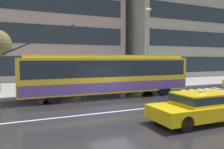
{
  "coord_description": "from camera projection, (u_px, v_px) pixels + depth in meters",
  "views": [
    {
      "loc": [
        -5.04,
        -11.19,
        2.72
      ],
      "look_at": [
        1.59,
        3.97,
        1.49
      ],
      "focal_mm": 34.97,
      "sensor_mm": 36.0,
      "label": 1
    }
  ],
  "objects": [
    {
      "name": "crosswalk_stripe_edge_near",
      "position": [
        202.0,
        94.0,
        16.84
      ],
      "size": [
        0.44,
        4.4,
        0.01
      ],
      "primitive_type": "cube",
      "color": "beige",
      "rests_on": "ground_plane"
    },
    {
      "name": "crosswalk_stripe_center",
      "position": [
        218.0,
        92.0,
        17.56
      ],
      "size": [
        0.44,
        4.4,
        0.01
      ],
      "primitive_type": "cube",
      "color": "beige",
      "rests_on": "ground_plane"
    },
    {
      "name": "lane_centre_line",
      "position": [
        124.0,
        111.0,
        11.35
      ],
      "size": [
        72.0,
        0.14,
        0.01
      ],
      "primitive_type": "cube",
      "color": "silver",
      "rests_on": "ground_plane"
    },
    {
      "name": "pedestrian_approaching_curb",
      "position": [
        47.0,
        72.0,
        15.75
      ],
      "size": [
        1.49,
        1.49,
        2.01
      ],
      "color": "#534841",
      "rests_on": "sidewalk_slab"
    },
    {
      "name": "street_lamp",
      "position": [
        148.0,
        41.0,
        19.22
      ],
      "size": [
        0.6,
        0.32,
        6.97
      ],
      "color": "gray",
      "rests_on": "sidewalk_slab"
    },
    {
      "name": "office_tower_corner_left",
      "position": [
        20.0,
        9.0,
        27.75
      ],
      "size": [
        24.91,
        11.1,
        17.86
      ],
      "color": "#A18D88",
      "rests_on": "ground_plane"
    },
    {
      "name": "crosswalk_stripe_inner_a",
      "position": [
        210.0,
        93.0,
        17.2
      ],
      "size": [
        0.44,
        4.4,
        0.01
      ],
      "primitive_type": "cube",
      "color": "beige",
      "rests_on": "ground_plane"
    },
    {
      "name": "sidewalk_slab",
      "position": [
        74.0,
        86.0,
        21.24
      ],
      "size": [
        80.0,
        10.0,
        0.14
      ],
      "primitive_type": "cube",
      "color": "gray",
      "rests_on": "ground_plane"
    },
    {
      "name": "ground_plane",
      "position": [
        114.0,
        106.0,
        12.44
      ],
      "size": [
        160.0,
        160.0,
        0.0
      ],
      "primitive_type": "plane",
      "color": "#252429"
    },
    {
      "name": "bus_shelter",
      "position": [
        60.0,
        68.0,
        17.63
      ],
      "size": [
        3.85,
        1.54,
        2.46
      ],
      "color": "gray",
      "rests_on": "sidewalk_slab"
    },
    {
      "name": "trolleybus",
      "position": [
        107.0,
        74.0,
        15.42
      ],
      "size": [
        12.58,
        2.79,
        4.9
      ],
      "color": "yellow",
      "rests_on": "ground_plane"
    },
    {
      "name": "pedestrian_at_shelter",
      "position": [
        146.0,
        77.0,
        19.49
      ],
      "size": [
        0.45,
        0.45,
        1.6
      ],
      "color": "#172645",
      "rests_on": "sidewalk_slab"
    },
    {
      "name": "pedestrian_walking_past",
      "position": [
        120.0,
        77.0,
        18.59
      ],
      "size": [
        0.5,
        0.5,
        1.66
      ],
      "color": "brown",
      "rests_on": "sidewalk_slab"
    },
    {
      "name": "taxi_oncoming_near",
      "position": [
        200.0,
        106.0,
        9.3
      ],
      "size": [
        4.3,
        1.87,
        1.39
      ],
      "color": "yellow",
      "rests_on": "ground_plane"
    },
    {
      "name": "office_tower_corner_right",
      "position": [
        179.0,
        23.0,
        37.74
      ],
      "size": [
        23.66,
        15.4,
        17.75
      ],
      "color": "#9A9A88",
      "rests_on": "ground_plane"
    }
  ]
}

